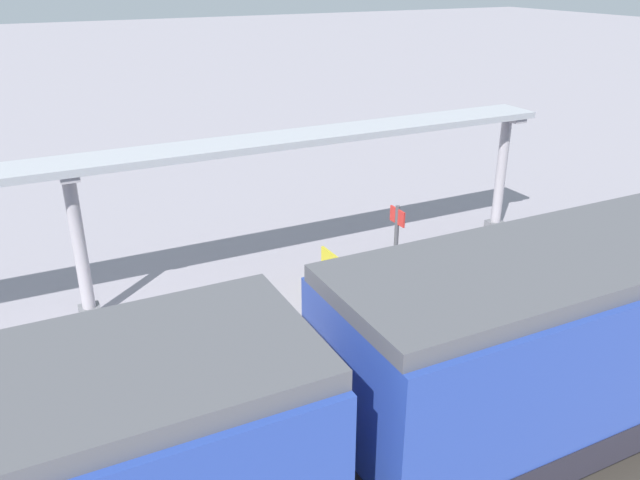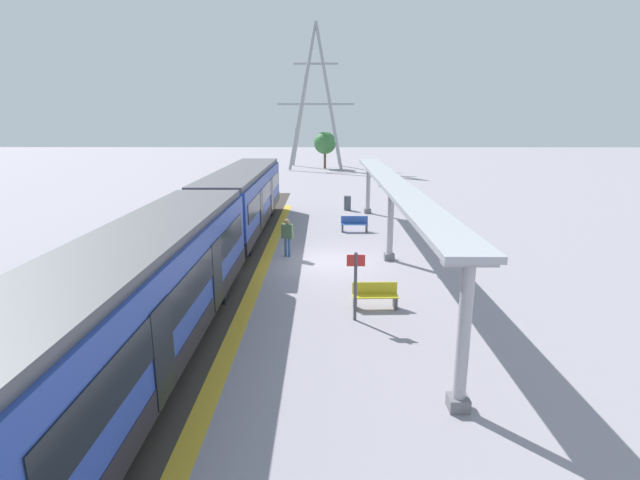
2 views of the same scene
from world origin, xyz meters
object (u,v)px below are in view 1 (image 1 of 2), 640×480
bench_mid_platform (342,272)px  canopy_pillar_nearest (501,174)px  canopy_pillar_second (79,247)px  platform_info_sign (396,242)px  passenger_waiting_near_edge (95,401)px

bench_mid_platform → canopy_pillar_nearest: bearing=-78.0°
canopy_pillar_second → canopy_pillar_nearest: bearing=-90.0°
canopy_pillar_nearest → canopy_pillar_second: bearing=90.0°
canopy_pillar_nearest → bench_mid_platform: canopy_pillar_nearest is taller
platform_info_sign → passenger_waiting_near_edge: (-2.64, 7.06, -0.22)m
bench_mid_platform → canopy_pillar_second: bearing=77.7°
platform_info_sign → canopy_pillar_nearest: bearing=-67.6°
canopy_pillar_nearest → platform_info_sign: (-1.95, 4.73, -0.40)m
platform_info_sign → canopy_pillar_second: bearing=73.6°
canopy_pillar_nearest → bench_mid_platform: (-1.22, 5.74, -1.29)m
bench_mid_platform → passenger_waiting_near_edge: (-3.37, 6.05, 0.66)m
canopy_pillar_nearest → bench_mid_platform: 6.01m
canopy_pillar_second → passenger_waiting_near_edge: 4.65m
canopy_pillar_second → platform_info_sign: 6.90m
bench_mid_platform → passenger_waiting_near_edge: 6.96m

